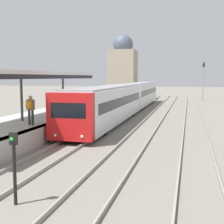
# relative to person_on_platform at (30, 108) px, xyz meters

# --- Properties ---
(platform_canopy) EXTENTS (4.00, 16.21, 3.03)m
(platform_canopy) POSITION_rel_person_on_platform_xyz_m (-1.31, 1.42, 1.92)
(platform_canopy) COLOR beige
(platform_canopy) RESTS_ON station_platform
(person_on_platform) EXTENTS (0.40, 0.40, 1.66)m
(person_on_platform) POSITION_rel_person_on_platform_xyz_m (0.00, 0.00, 0.00)
(person_on_platform) COLOR #2D2D33
(person_on_platform) RESTS_ON station_platform
(train_near) EXTENTS (2.57, 32.59, 2.98)m
(train_near) POSITION_rel_person_on_platform_xyz_m (2.44, 15.87, -0.33)
(train_near) COLOR red
(train_near) RESTS_ON ground_plane
(signal_post_near) EXTENTS (0.20, 0.21, 2.13)m
(signal_post_near) POSITION_rel_person_on_platform_xyz_m (3.83, -8.01, -0.68)
(signal_post_near) COLOR black
(signal_post_near) RESTS_ON ground_plane
(signal_mast_far) EXTENTS (0.28, 0.29, 5.94)m
(signal_mast_far) POSITION_rel_person_on_platform_xyz_m (10.68, 34.40, 1.68)
(signal_mast_far) COLOR gray
(signal_mast_far) RESTS_ON ground_plane
(distant_domed_building) EXTENTS (4.16, 4.16, 10.44)m
(distant_domed_building) POSITION_rel_person_on_platform_xyz_m (-1.84, 33.73, 2.93)
(distant_domed_building) COLOR gray
(distant_domed_building) RESTS_ON ground_plane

